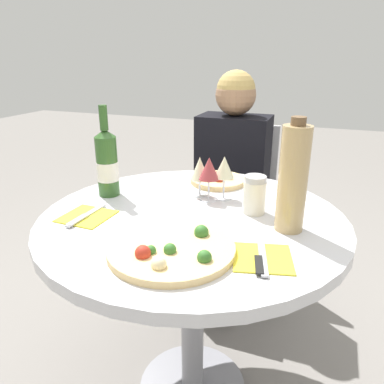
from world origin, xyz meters
name	(u,v)px	position (x,y,z in m)	size (l,w,h in m)	color
dining_table	(192,248)	(0.00, 0.00, 0.63)	(1.00, 1.00, 0.75)	gray
chair_behind_diner	(234,209)	(-0.07, 0.83, 0.43)	(0.40, 0.40, 0.89)	#ADADB2
seated_diner	(228,200)	(-0.07, 0.69, 0.54)	(0.35, 0.44, 1.17)	black
pizza_large	(172,249)	(0.04, -0.25, 0.76)	(0.34, 0.34, 0.05)	#E5C17F
pizza_small_far	(218,180)	(-0.02, 0.34, 0.76)	(0.22, 0.22, 0.05)	#E5C17F
wine_bottle	(107,163)	(-0.36, 0.07, 0.87)	(0.08, 0.08, 0.33)	#2D5623
tall_carafe	(293,179)	(0.31, 0.01, 0.91)	(0.08, 0.08, 0.34)	tan
sugar_shaker	(254,195)	(0.18, 0.09, 0.81)	(0.07, 0.07, 0.13)	silver
wine_glass_back_left	(200,169)	(-0.04, 0.18, 0.85)	(0.07, 0.07, 0.15)	silver
wine_glass_back_right	(224,168)	(0.05, 0.18, 0.86)	(0.07, 0.07, 0.16)	silver
wine_glass_center	(209,169)	(0.01, 0.15, 0.86)	(0.07, 0.07, 0.16)	silver
place_setting_left	(86,216)	(-0.31, -0.14, 0.75)	(0.15, 0.19, 0.01)	yellow
place_setting_right	(262,258)	(0.27, -0.20, 0.75)	(0.18, 0.19, 0.01)	yellow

